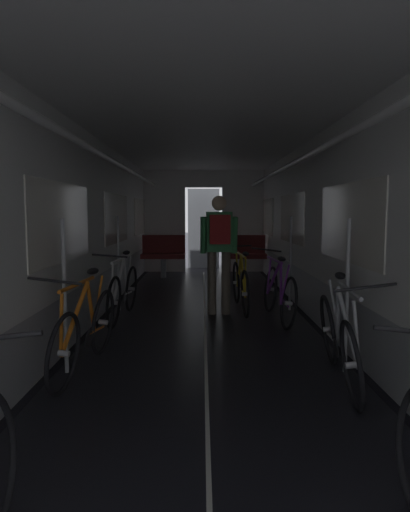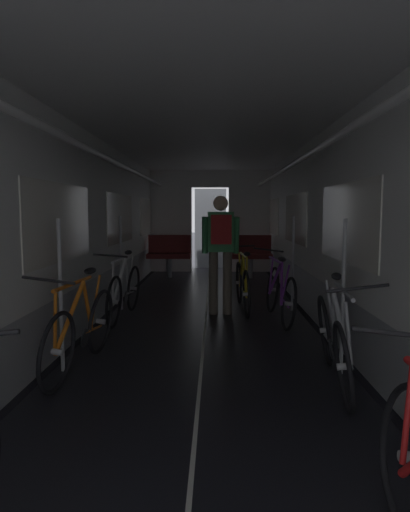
# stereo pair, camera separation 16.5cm
# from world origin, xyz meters

# --- Properties ---
(train_car_shell) EXTENTS (3.14, 12.34, 2.57)m
(train_car_shell) POSITION_xyz_m (-0.00, 3.60, 1.70)
(train_car_shell) COLOR black
(train_car_shell) RESTS_ON ground
(bench_seat_far_left) EXTENTS (0.98, 0.51, 0.95)m
(bench_seat_far_left) POSITION_xyz_m (-0.90, 8.07, 0.57)
(bench_seat_far_left) COLOR gray
(bench_seat_far_left) RESTS_ON ground
(bench_seat_far_right) EXTENTS (0.98, 0.51, 0.95)m
(bench_seat_far_right) POSITION_xyz_m (0.90, 8.07, 0.57)
(bench_seat_far_right) COLOR gray
(bench_seat_far_right) RESTS_ON ground
(bicycle_orange) EXTENTS (0.45, 1.69, 0.95)m
(bicycle_orange) POSITION_xyz_m (-1.10, 2.13, 0.38)
(bicycle_orange) COLOR black
(bicycle_orange) RESTS_ON ground
(bicycle_silver) EXTENTS (0.44, 1.69, 0.96)m
(bicycle_silver) POSITION_xyz_m (1.13, 1.85, 0.38)
(bicycle_silver) COLOR black
(bicycle_silver) RESTS_ON ground
(bicycle_purple) EXTENTS (0.44, 1.69, 0.95)m
(bicycle_purple) POSITION_xyz_m (0.99, 4.08, 0.38)
(bicycle_purple) COLOR black
(bicycle_purple) RESTS_ON ground
(bicycle_white) EXTENTS (0.44, 1.69, 0.95)m
(bicycle_white) POSITION_xyz_m (-1.11, 4.14, 0.38)
(bicycle_white) COLOR black
(bicycle_white) RESTS_ON ground
(person_cyclist_aisle) EXTENTS (0.54, 0.38, 1.69)m
(person_cyclist_aisle) POSITION_xyz_m (0.20, 4.43, 1.02)
(person_cyclist_aisle) COLOR brown
(person_cyclist_aisle) RESTS_ON ground
(bicycle_yellow_in_aisle) EXTENTS (0.44, 1.69, 0.94)m
(bicycle_yellow_in_aisle) POSITION_xyz_m (0.54, 4.70, 0.38)
(bicycle_yellow_in_aisle) COLOR black
(bicycle_yellow_in_aisle) RESTS_ON ground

